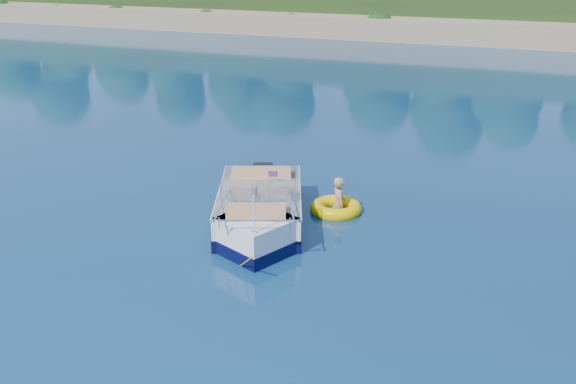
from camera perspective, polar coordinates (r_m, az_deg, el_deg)
name	(u,v)px	position (r m, az deg, el deg)	size (l,w,h in m)	color
ground	(289,273)	(13.24, 0.11, -7.25)	(160.00, 160.00, 0.00)	#091E3F
shoreline	(508,0)	(74.94, 18.97, 15.87)	(170.00, 59.00, 6.00)	#A2825E
motorboat	(259,213)	(15.23, -2.58, -1.85)	(3.21, 5.23, 1.84)	white
tow_tube	(336,208)	(16.22, 4.28, -1.44)	(1.30, 1.30, 0.34)	#FFCE00
boy	(338,211)	(16.31, 4.48, -1.67)	(0.54, 0.36, 1.49)	tan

